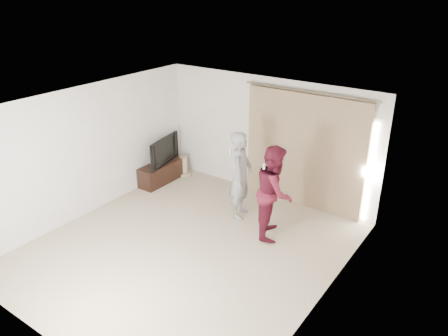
{
  "coord_description": "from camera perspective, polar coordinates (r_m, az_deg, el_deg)",
  "views": [
    {
      "loc": [
        4.34,
        -5.01,
        4.46
      ],
      "look_at": [
        -0.05,
        1.2,
        1.12
      ],
      "focal_mm": 35.0,
      "sensor_mm": 36.0,
      "label": 1
    }
  ],
  "objects": [
    {
      "name": "tv",
      "position": [
        10.17,
        -8.3,
        2.3
      ],
      "size": [
        0.36,
        1.13,
        0.65
      ],
      "primitive_type": "imported",
      "rotation": [
        0.0,
        0.0,
        1.77
      ],
      "color": "black",
      "rests_on": "tv_console"
    },
    {
      "name": "curtain",
      "position": [
        9.02,
        10.46,
        2.15
      ],
      "size": [
        2.8,
        0.11,
        2.46
      ],
      "color": "#98825D",
      "rests_on": "ground"
    },
    {
      "name": "scratching_post",
      "position": [
        10.7,
        -5.29,
        0.09
      ],
      "size": [
        0.35,
        0.35,
        0.47
      ],
      "color": "tan",
      "rests_on": "ground"
    },
    {
      "name": "wall_left",
      "position": [
        9.04,
        -17.36,
        2.13
      ],
      "size": [
        0.04,
        5.5,
        2.6
      ],
      "color": "beige",
      "rests_on": "ground"
    },
    {
      "name": "person_woman",
      "position": [
        7.98,
        6.61,
        -3.07
      ],
      "size": [
        0.96,
        1.06,
        1.77
      ],
      "color": "#501121",
      "rests_on": "ground"
    },
    {
      "name": "person_man",
      "position": [
        8.56,
        2.23,
        -0.93
      ],
      "size": [
        0.6,
        0.75,
        1.79
      ],
      "color": "gray",
      "rests_on": "ground"
    },
    {
      "name": "floor",
      "position": [
        7.99,
        -4.78,
        -10.33
      ],
      "size": [
        5.5,
        5.5,
        0.0
      ],
      "primitive_type": "plane",
      "color": "tan",
      "rests_on": "ground"
    },
    {
      "name": "tv_console",
      "position": [
        10.38,
        -8.12,
        -0.57
      ],
      "size": [
        0.42,
        1.21,
        0.47
      ],
      "primitive_type": "cube",
      "color": "black",
      "rests_on": "ground"
    },
    {
      "name": "wall_back",
      "position": [
        9.43,
        5.68,
        4.02
      ],
      "size": [
        5.0,
        0.04,
        2.6
      ],
      "primitive_type": "cube",
      "color": "beige",
      "rests_on": "ground"
    },
    {
      "name": "ceiling",
      "position": [
        6.88,
        -5.51,
        7.92
      ],
      "size": [
        5.0,
        5.5,
        0.01
      ],
      "primitive_type": "cube",
      "color": "white",
      "rests_on": "wall_back"
    }
  ]
}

